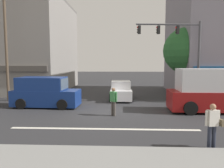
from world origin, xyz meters
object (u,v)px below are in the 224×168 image
(street_tree, at_px, (187,51))
(box_truck_crossing_center, at_px, (211,92))
(utility_pole_near_left, at_px, (6,44))
(traffic_light_mast, at_px, (182,47))
(sedan_waiting_far, at_px, (121,91))
(van_approaching_near, at_px, (45,93))
(utility_pole_far_right, at_px, (197,47))
(pedestrian_foreground_with_bag, at_px, (213,123))
(pedestrian_mid_crossing, at_px, (113,100))

(street_tree, height_order, box_truck_crossing_center, street_tree)
(utility_pole_near_left, relative_size, traffic_light_mast, 1.43)
(sedan_waiting_far, bearing_deg, utility_pole_near_left, -173.51)
(street_tree, xyz_separation_m, van_approaching_near, (-11.03, -4.27, -3.14))
(utility_pole_near_left, xyz_separation_m, box_truck_crossing_center, (14.98, -3.44, -3.34))
(utility_pole_far_right, bearing_deg, box_truck_crossing_center, -99.93)
(street_tree, distance_m, utility_pole_near_left, 15.07)
(traffic_light_mast, height_order, van_approaching_near, traffic_light_mast)
(street_tree, height_order, traffic_light_mast, traffic_light_mast)
(utility_pole_near_left, distance_m, pedestrian_foreground_with_bag, 16.25)
(street_tree, height_order, pedestrian_foreground_with_bag, street_tree)
(street_tree, xyz_separation_m, pedestrian_foreground_with_bag, (-2.31, -11.47, -3.20))
(traffic_light_mast, xyz_separation_m, pedestrian_mid_crossing, (-5.01, -4.13, -3.35))
(street_tree, relative_size, pedestrian_foreground_with_bag, 3.69)
(sedan_waiting_far, distance_m, pedestrian_mid_crossing, 5.84)
(street_tree, bearing_deg, pedestrian_foreground_with_bag, -101.37)
(utility_pole_near_left, distance_m, traffic_light_mast, 13.88)
(box_truck_crossing_center, bearing_deg, traffic_light_mast, 111.92)
(utility_pole_near_left, distance_m, sedan_waiting_far, 10.10)
(van_approaching_near, relative_size, pedestrian_foreground_with_bag, 2.80)
(utility_pole_far_right, xyz_separation_m, pedestrian_mid_crossing, (-7.14, -7.10, -3.57))
(box_truck_crossing_center, height_order, sedan_waiting_far, box_truck_crossing_center)
(street_tree, xyz_separation_m, pedestrian_mid_crossing, (-6.09, -6.70, -3.20))
(utility_pole_far_right, xyz_separation_m, traffic_light_mast, (-2.14, -2.97, -0.22))
(utility_pole_far_right, distance_m, box_truck_crossing_center, 6.70)
(utility_pole_near_left, height_order, pedestrian_mid_crossing, utility_pole_near_left)
(utility_pole_far_right, relative_size, pedestrian_foreground_with_bag, 5.24)
(traffic_light_mast, bearing_deg, sedan_waiting_far, 159.79)
(utility_pole_near_left, bearing_deg, pedestrian_mid_crossing, -28.33)
(utility_pole_far_right, relative_size, traffic_light_mast, 1.41)
(utility_pole_near_left, xyz_separation_m, sedan_waiting_far, (9.26, 1.05, -3.88))
(utility_pole_near_left, distance_m, van_approaching_near, 5.81)
(van_approaching_near, height_order, pedestrian_mid_crossing, van_approaching_near)
(pedestrian_mid_crossing, bearing_deg, van_approaching_near, 153.85)
(utility_pole_near_left, height_order, box_truck_crossing_center, utility_pole_near_left)
(utility_pole_near_left, bearing_deg, sedan_waiting_far, 6.49)
(van_approaching_near, xyz_separation_m, pedestrian_mid_crossing, (4.93, -2.42, -0.06))
(van_approaching_near, distance_m, pedestrian_mid_crossing, 5.50)
(street_tree, relative_size, utility_pole_far_right, 0.70)
(box_truck_crossing_center, relative_size, van_approaching_near, 1.20)
(pedestrian_foreground_with_bag, xyz_separation_m, pedestrian_mid_crossing, (-3.79, 4.77, -0.00))
(street_tree, distance_m, van_approaching_near, 12.24)
(van_approaching_near, bearing_deg, utility_pole_near_left, 149.05)
(box_truck_crossing_center, distance_m, pedestrian_mid_crossing, 6.28)
(pedestrian_foreground_with_bag, bearing_deg, traffic_light_mast, 82.20)
(box_truck_crossing_center, bearing_deg, pedestrian_mid_crossing, -167.72)
(pedestrian_mid_crossing, bearing_deg, traffic_light_mast, 39.54)
(utility_pole_far_right, height_order, pedestrian_mid_crossing, utility_pole_far_right)
(box_truck_crossing_center, height_order, pedestrian_mid_crossing, box_truck_crossing_center)
(traffic_light_mast, xyz_separation_m, box_truck_crossing_center, (1.13, -2.80, -3.05))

